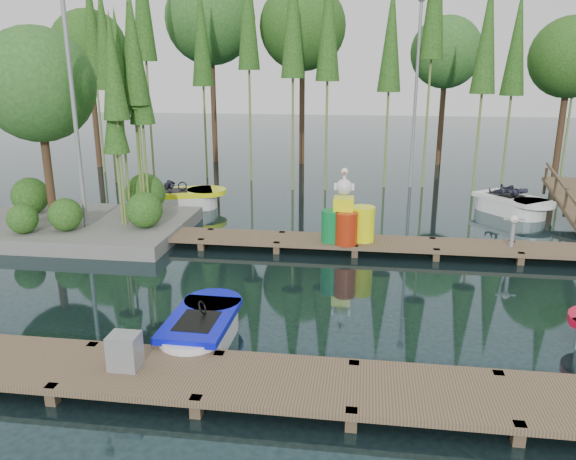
# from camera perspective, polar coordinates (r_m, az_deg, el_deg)

# --- Properties ---
(ground_plane) EXTENTS (90.00, 90.00, 0.00)m
(ground_plane) POSITION_cam_1_polar(r_m,az_deg,el_deg) (12.79, -2.54, -5.27)
(ground_plane) COLOR #1C3134
(near_dock) EXTENTS (18.00, 1.50, 0.50)m
(near_dock) POSITION_cam_1_polar(r_m,az_deg,el_deg) (8.75, -8.09, -14.61)
(near_dock) COLOR brown
(near_dock) RESTS_ON ground
(far_dock) EXTENTS (15.00, 1.20, 0.50)m
(far_dock) POSITION_cam_1_polar(r_m,az_deg,el_deg) (14.93, 2.97, -1.14)
(far_dock) COLOR brown
(far_dock) RESTS_ON ground
(island) EXTENTS (6.20, 4.20, 6.75)m
(island) POSITION_cam_1_polar(r_m,az_deg,el_deg) (17.29, -21.88, 10.14)
(island) COLOR slate
(island) RESTS_ON ground
(tree_screen) EXTENTS (34.42, 18.53, 10.31)m
(tree_screen) POSITION_cam_1_polar(r_m,az_deg,el_deg) (22.72, -2.96, 19.89)
(tree_screen) COLOR #47301E
(tree_screen) RESTS_ON ground
(lamp_island) EXTENTS (0.30, 0.30, 7.25)m
(lamp_island) POSITION_cam_1_polar(r_m,az_deg,el_deg) (16.15, -21.15, 13.71)
(lamp_island) COLOR gray
(lamp_island) RESTS_ON ground
(lamp_rear) EXTENTS (0.30, 0.30, 7.25)m
(lamp_rear) POSITION_cam_1_polar(r_m,az_deg,el_deg) (22.76, 12.95, 14.84)
(lamp_rear) COLOR gray
(lamp_rear) RESTS_ON ground
(boat_blue) EXTENTS (1.12, 2.39, 0.80)m
(boat_blue) POSITION_cam_1_polar(r_m,az_deg,el_deg) (10.19, -8.74, -9.94)
(boat_blue) COLOR white
(boat_blue) RESTS_ON ground
(boat_yellow_far) EXTENTS (3.25, 2.24, 1.49)m
(boat_yellow_far) POSITION_cam_1_polar(r_m,az_deg,el_deg) (19.57, -10.95, 3.08)
(boat_yellow_far) COLOR white
(boat_yellow_far) RESTS_ON ground
(boat_white_far) EXTENTS (2.70, 2.99, 1.32)m
(boat_white_far) POSITION_cam_1_polar(r_m,az_deg,el_deg) (19.95, 21.73, 2.40)
(boat_white_far) COLOR white
(boat_white_far) RESTS_ON ground
(utility_cabinet) EXTENTS (0.45, 0.38, 0.55)m
(utility_cabinet) POSITION_cam_1_polar(r_m,az_deg,el_deg) (9.00, -16.26, -11.74)
(utility_cabinet) COLOR gray
(utility_cabinet) RESTS_ON near_dock
(yellow_barrel) EXTENTS (0.61, 0.61, 0.91)m
(yellow_barrel) POSITION_cam_1_polar(r_m,az_deg,el_deg) (14.73, 7.62, 0.64)
(yellow_barrel) COLOR #F1FF0D
(yellow_barrel) RESTS_ON far_dock
(drum_cluster) EXTENTS (1.12, 1.03, 1.93)m
(drum_cluster) POSITION_cam_1_polar(r_m,az_deg,el_deg) (14.56, 5.73, 0.97)
(drum_cluster) COLOR #0D7733
(drum_cluster) RESTS_ON far_dock
(seagull_post) EXTENTS (0.51, 0.28, 0.82)m
(seagull_post) POSITION_cam_1_polar(r_m,az_deg,el_deg) (15.16, 21.93, 0.41)
(seagull_post) COLOR gray
(seagull_post) RESTS_ON far_dock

